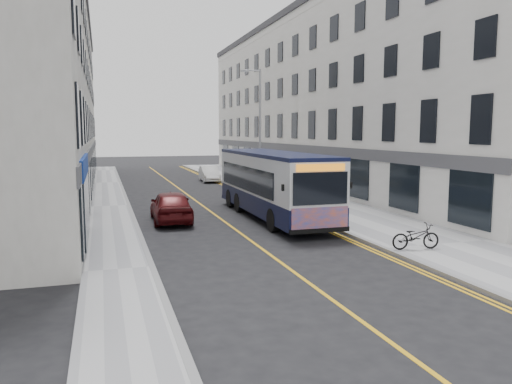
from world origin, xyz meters
TOP-DOWN VIEW (x-y plane):
  - ground at (0.00, 0.00)m, footprint 140.00×140.00m
  - pavement_east at (6.25, 12.00)m, footprint 4.50×64.00m
  - pavement_west at (-5.00, 12.00)m, footprint 2.00×64.00m
  - kerb_east at (4.00, 12.00)m, footprint 0.18×64.00m
  - kerb_west at (-4.00, 12.00)m, footprint 0.18×64.00m
  - road_centre_line at (0.00, 12.00)m, footprint 0.12×64.00m
  - road_dbl_yellow_inner at (3.55, 12.00)m, footprint 0.10×64.00m
  - road_dbl_yellow_outer at (3.75, 12.00)m, footprint 0.10×64.00m
  - terrace_east at (11.50, 21.00)m, footprint 6.00×46.00m
  - terrace_west at (-9.00, 21.00)m, footprint 6.00×46.00m
  - streetlamp at (4.17, 14.00)m, footprint 1.32×0.18m
  - city_bus at (2.48, 6.39)m, footprint 2.54×10.89m
  - bicycle at (4.88, -1.68)m, footprint 1.76×0.82m
  - pedestrian_near at (7.12, 13.22)m, footprint 0.82×0.69m
  - pedestrian_far at (7.17, 16.72)m, footprint 1.02×0.96m
  - car_white at (3.20, 24.66)m, footprint 1.60×3.98m
  - car_maroon at (-2.36, 6.77)m, footprint 1.89×4.39m

SIDE VIEW (x-z plane):
  - ground at x=0.00m, z-range 0.00..0.00m
  - road_centre_line at x=0.00m, z-range 0.00..0.01m
  - road_dbl_yellow_inner at x=3.55m, z-range 0.00..0.01m
  - road_dbl_yellow_outer at x=3.75m, z-range 0.00..0.01m
  - pavement_east at x=6.25m, z-range 0.00..0.12m
  - pavement_west at x=-5.00m, z-range 0.00..0.12m
  - kerb_east at x=4.00m, z-range 0.00..0.13m
  - kerb_west at x=-4.00m, z-range 0.00..0.13m
  - bicycle at x=4.88m, z-range 0.12..1.01m
  - car_white at x=3.20m, z-range 0.00..1.29m
  - car_maroon at x=-2.36m, z-range 0.00..1.48m
  - pedestrian_far at x=7.17m, z-range 0.12..1.80m
  - pedestrian_near at x=7.12m, z-range 0.12..2.02m
  - city_bus at x=2.48m, z-range 0.15..3.31m
  - streetlamp at x=4.17m, z-range 0.38..8.38m
  - terrace_east at x=11.50m, z-range 0.00..13.00m
  - terrace_west at x=-9.00m, z-range 0.00..13.00m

